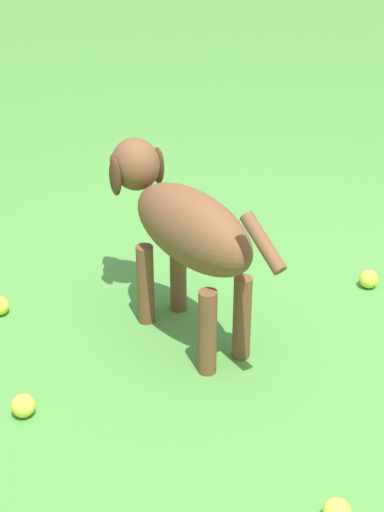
{
  "coord_description": "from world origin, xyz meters",
  "views": [
    {
      "loc": [
        0.03,
        -1.85,
        1.4
      ],
      "look_at": [
        -0.22,
        0.17,
        0.29
      ],
      "focal_mm": 54.44,
      "sensor_mm": 36.0,
      "label": 1
    }
  ],
  "objects_px": {
    "tennis_ball_0": "(369,279)",
    "tennis_ball_1": "(337,512)",
    "tennis_ball_2": "(23,406)",
    "dog": "(182,225)"
  },
  "relations": [
    {
      "from": "tennis_ball_0",
      "to": "tennis_ball_1",
      "type": "relative_size",
      "value": 1.0
    },
    {
      "from": "dog",
      "to": "tennis_ball_1",
      "type": "xyz_separation_m",
      "value": [
        0.46,
        -0.74,
        -0.35
      ]
    },
    {
      "from": "tennis_ball_0",
      "to": "tennis_ball_1",
      "type": "height_order",
      "value": "same"
    },
    {
      "from": "dog",
      "to": "tennis_ball_0",
      "type": "xyz_separation_m",
      "value": [
        0.61,
        0.35,
        -0.35
      ]
    },
    {
      "from": "dog",
      "to": "tennis_ball_1",
      "type": "relative_size",
      "value": 9.86
    },
    {
      "from": "tennis_ball_0",
      "to": "tennis_ball_2",
      "type": "bearing_deg",
      "value": -140.34
    },
    {
      "from": "tennis_ball_0",
      "to": "tennis_ball_2",
      "type": "xyz_separation_m",
      "value": [
        -0.98,
        -0.82,
        0.0
      ]
    },
    {
      "from": "dog",
      "to": "tennis_ball_2",
      "type": "bearing_deg",
      "value": 98.06
    },
    {
      "from": "tennis_ball_1",
      "to": "tennis_ball_2",
      "type": "relative_size",
      "value": 1.0
    },
    {
      "from": "tennis_ball_2",
      "to": "tennis_ball_1",
      "type": "bearing_deg",
      "value": -18.18
    }
  ]
}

